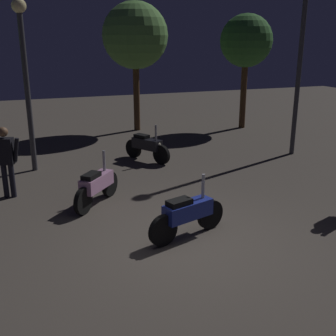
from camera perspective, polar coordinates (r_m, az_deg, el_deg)
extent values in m
plane|color=#4C443D|center=(7.32, 2.86, -10.22)|extent=(40.00, 40.00, 0.00)
cylinder|color=black|center=(7.09, -0.67, -8.65)|extent=(0.56, 0.26, 0.56)
cylinder|color=black|center=(7.74, 5.87, -6.42)|extent=(0.56, 0.26, 0.56)
cube|color=navy|center=(7.31, 2.78, -5.86)|extent=(1.00, 0.57, 0.30)
cube|color=black|center=(7.11, 1.57, -4.77)|extent=(0.49, 0.36, 0.10)
cylinder|color=gray|center=(7.39, 4.89, -2.51)|extent=(0.08, 0.08, 0.45)
sphere|color=#F2EABF|center=(7.57, 5.38, -4.67)|extent=(0.12, 0.12, 0.12)
cylinder|color=black|center=(12.37, -4.81, 2.71)|extent=(0.36, 0.54, 0.56)
cylinder|color=black|center=(11.65, -0.93, 1.85)|extent=(0.36, 0.54, 0.56)
cube|color=black|center=(11.95, -2.94, 3.36)|extent=(0.73, 0.97, 0.30)
cube|color=black|center=(12.03, -3.66, 4.43)|extent=(0.43, 0.50, 0.10)
cylinder|color=gray|center=(11.63, -1.69, 4.89)|extent=(0.08, 0.08, 0.45)
sphere|color=#F2EABF|center=(11.64, -1.31, 3.26)|extent=(0.12, 0.12, 0.12)
cylinder|color=black|center=(8.49, -11.66, -4.51)|extent=(0.45, 0.48, 0.56)
cylinder|color=black|center=(9.37, -8.07, -2.22)|extent=(0.45, 0.48, 0.56)
cube|color=#C68CB7|center=(8.84, -9.85, -1.91)|extent=(0.86, 0.91, 0.30)
cube|color=black|center=(8.62, -10.59, -1.06)|extent=(0.47, 0.49, 0.10)
cylinder|color=gray|center=(9.02, -8.84, 1.01)|extent=(0.08, 0.08, 0.45)
sphere|color=#F2EABF|center=(9.20, -8.44, -0.77)|extent=(0.12, 0.12, 0.12)
cylinder|color=black|center=(9.87, -21.62, -1.62)|extent=(0.12, 0.12, 0.78)
cylinder|color=black|center=(9.81, -20.75, -1.63)|extent=(0.12, 0.12, 0.78)
cube|color=black|center=(9.66, -21.62, 2.19)|extent=(0.42, 0.35, 0.58)
sphere|color=brown|center=(9.56, -21.90, 4.66)|extent=(0.22, 0.22, 0.22)
cylinder|color=black|center=(9.56, -20.30, 2.38)|extent=(0.20, 0.15, 0.53)
cylinder|color=#38383D|center=(11.37, -18.85, 9.51)|extent=(0.14, 0.14, 4.04)
sphere|color=#F9E59E|center=(11.31, -19.97, 20.38)|extent=(0.36, 0.36, 0.36)
cylinder|color=#38383D|center=(12.99, 17.78, 13.68)|extent=(0.14, 0.14, 5.49)
cylinder|color=#4C331E|center=(16.11, -4.38, 9.98)|extent=(0.24, 0.24, 2.69)
sphere|color=#568C42|center=(15.98, -4.57, 17.83)|extent=(2.44, 2.44, 2.44)
cylinder|color=#4C331E|center=(16.81, 10.39, 10.01)|extent=(0.24, 0.24, 2.67)
sphere|color=#336B2D|center=(16.68, 10.78, 16.94)|extent=(2.00, 2.00, 2.00)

